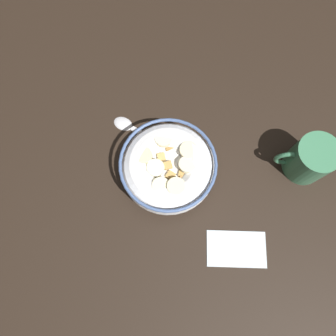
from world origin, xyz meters
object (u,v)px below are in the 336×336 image
(cereal_bowl, at_px, (168,168))
(folded_napkin, at_px, (236,249))
(spoon, at_px, (133,128))
(coffee_mug, at_px, (309,159))

(cereal_bowl, xyz_separation_m, folded_napkin, (-0.13, 0.14, -0.03))
(spoon, height_order, folded_napkin, spoon)
(spoon, xyz_separation_m, folded_napkin, (-0.20, 0.22, -0.00))
(folded_napkin, bearing_deg, cereal_bowl, -47.17)
(cereal_bowl, height_order, folded_napkin, cereal_bowl)
(spoon, distance_m, folded_napkin, 0.30)
(coffee_mug, bearing_deg, cereal_bowl, 5.09)
(cereal_bowl, bearing_deg, folded_napkin, 132.83)
(coffee_mug, bearing_deg, spoon, -11.34)
(cereal_bowl, distance_m, spoon, 0.12)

